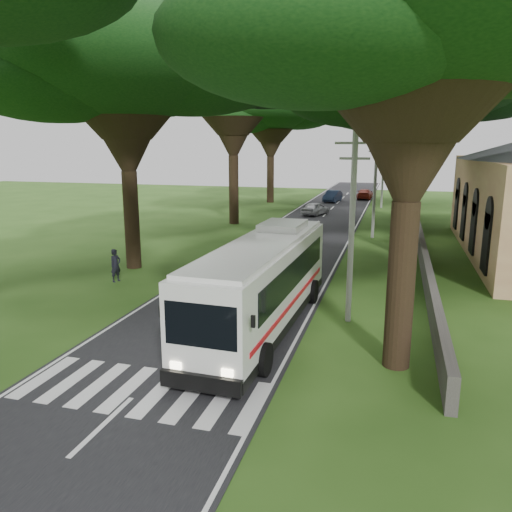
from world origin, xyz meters
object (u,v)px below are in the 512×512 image
at_px(pole_near, 352,224).
at_px(distant_car_a, 315,208).
at_px(pole_far, 383,172).
at_px(pedestrian, 116,265).
at_px(distant_car_b, 333,196).
at_px(distant_car_c, 365,194).
at_px(coach_bus, 263,282).
at_px(pole_mid, 375,185).

height_order(pole_near, distant_car_a, pole_near).
xyz_separation_m(pole_far, pedestrian, (-12.82, -37.15, -3.27)).
height_order(distant_car_a, pedestrian, pedestrian).
relative_size(pole_near, distant_car_a, 2.01).
xyz_separation_m(distant_car_a, distant_car_b, (0.19, 12.85, 0.05)).
distance_m(pole_near, pedestrian, 13.54).
height_order(pole_far, distant_car_c, pole_far).
height_order(pole_near, distant_car_b, pole_near).
xyz_separation_m(pole_far, distant_car_a, (-6.49, -8.29, -3.47)).
height_order(pole_near, coach_bus, pole_near).
distance_m(pole_near, pole_mid, 20.00).
xyz_separation_m(distant_car_b, distant_car_c, (3.80, 4.60, -0.05)).
distance_m(pole_far, distant_car_a, 11.09).
bearing_deg(pole_far, pole_mid, -90.00).
relative_size(distant_car_b, distant_car_c, 0.94).
bearing_deg(pole_far, distant_car_c, 105.25).
distance_m(distant_car_b, pedestrian, 42.22).
height_order(pole_mid, coach_bus, pole_mid).
height_order(pole_mid, pole_far, same).
bearing_deg(pedestrian, pole_mid, -18.53).
bearing_deg(distant_car_c, pole_mid, 96.21).
relative_size(pole_far, coach_bus, 0.65).
height_order(distant_car_b, distant_car_c, distant_car_b).
bearing_deg(pole_near, pole_far, 90.00).
bearing_deg(coach_bus, pole_far, 87.57).
xyz_separation_m(coach_bus, distant_car_a, (-3.23, 33.48, -1.24)).
bearing_deg(pole_mid, distant_car_c, 94.90).
relative_size(distant_car_a, pedestrian, 2.20).
bearing_deg(pole_near, distant_car_c, 92.91).
height_order(pole_far, pedestrian, pole_far).
distance_m(pole_far, distant_car_c, 10.12).
bearing_deg(distant_car_a, coach_bus, 114.57).
height_order(pole_mid, distant_car_b, pole_mid).
distance_m(coach_bus, distant_car_a, 33.65).
height_order(distant_car_a, distant_car_b, distant_car_b).
bearing_deg(pole_near, distant_car_a, 101.57).
xyz_separation_m(coach_bus, pedestrian, (-9.56, 4.61, -1.04)).
distance_m(distant_car_a, pedestrian, 29.55).
distance_m(pole_mid, distant_car_b, 25.59).
xyz_separation_m(distant_car_a, distant_car_c, (3.99, 17.46, 0.00)).
height_order(pole_near, pole_mid, same).
bearing_deg(pole_mid, distant_car_a, 119.00).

